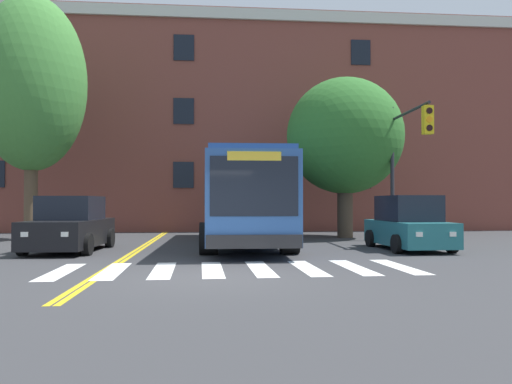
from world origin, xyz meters
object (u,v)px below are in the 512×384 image
car_black_near_lane (70,226)px  car_white_behind_bus (232,216)px  street_tree_curbside_large (345,136)px  city_bus (244,199)px  car_teal_far_lane (408,225)px  traffic_light_near_corner (406,147)px  street_tree_curbside_small (32,84)px

car_black_near_lane → car_white_behind_bus: (5.74, 11.80, -0.01)m
car_white_behind_bus → street_tree_curbside_large: bearing=-52.5°
car_black_near_lane → street_tree_curbside_large: street_tree_curbside_large is taller
city_bus → car_teal_far_lane: city_bus is taller
traffic_light_near_corner → street_tree_curbside_small: street_tree_curbside_small is taller
street_tree_curbside_small → car_black_near_lane: bearing=-59.0°
car_black_near_lane → street_tree_curbside_large: 12.53m
car_white_behind_bus → traffic_light_near_corner: (6.42, -9.76, 2.94)m
car_black_near_lane → city_bus: bearing=19.9°
car_teal_far_lane → car_white_behind_bus: size_ratio=0.93×
street_tree_curbside_large → street_tree_curbside_small: (-13.66, -0.40, 2.03)m
car_white_behind_bus → traffic_light_near_corner: 12.05m
car_white_behind_bus → street_tree_curbside_large: (4.90, -6.39, 3.80)m
city_bus → street_tree_curbside_large: (4.82, 3.31, 2.87)m
car_black_near_lane → traffic_light_near_corner: size_ratio=0.79×
city_bus → street_tree_curbside_small: bearing=161.8°
car_teal_far_lane → street_tree_curbside_large: 6.98m
city_bus → street_tree_curbside_large: bearing=34.4°
car_black_near_lane → street_tree_curbside_large: size_ratio=0.61×
traffic_light_near_corner → street_tree_curbside_large: bearing=114.3°
street_tree_curbside_large → street_tree_curbside_small: size_ratio=0.70×
car_teal_far_lane → street_tree_curbside_large: bearing=95.8°
car_teal_far_lane → car_white_behind_bus: bearing=114.2°
car_white_behind_bus → street_tree_curbside_small: bearing=-142.2°
car_teal_far_lane → street_tree_curbside_large: size_ratio=0.56×
car_black_near_lane → car_white_behind_bus: 13.13m
car_teal_far_lane → traffic_light_near_corner: bearing=69.5°
car_teal_far_lane → car_white_behind_bus: (-5.50, 12.24, -0.03)m
city_bus → street_tree_curbside_small: size_ratio=1.13×
traffic_light_near_corner → city_bus: bearing=179.4°
street_tree_curbside_large → traffic_light_near_corner: bearing=-65.7°
street_tree_curbside_large → street_tree_curbside_small: bearing=-178.3°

